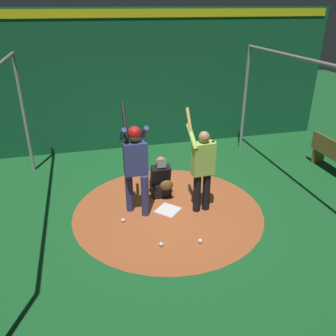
% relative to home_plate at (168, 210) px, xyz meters
% --- Properties ---
extents(ground_plane, '(27.24, 27.24, 0.00)m').
position_rel_home_plate_xyz_m(ground_plane, '(0.00, 0.00, -0.01)').
color(ground_plane, '#195B28').
extents(dirt_circle, '(3.78, 3.78, 0.01)m').
position_rel_home_plate_xyz_m(dirt_circle, '(0.00, 0.00, -0.01)').
color(dirt_circle, '#AD562D').
rests_on(dirt_circle, ground).
extents(home_plate, '(0.59, 0.59, 0.01)m').
position_rel_home_plate_xyz_m(home_plate, '(0.00, 0.00, 0.00)').
color(home_plate, white).
rests_on(home_plate, dirt_circle).
extents(batter, '(0.68, 0.49, 2.14)m').
position_rel_home_plate_xyz_m(batter, '(-0.10, -0.60, 1.09)').
color(batter, navy).
rests_on(batter, ground).
extents(catcher, '(0.58, 0.40, 0.92)m').
position_rel_home_plate_xyz_m(catcher, '(-0.64, 0.01, 0.34)').
color(catcher, black).
rests_on(catcher, ground).
extents(visitor, '(0.55, 0.52, 2.04)m').
position_rel_home_plate_xyz_m(visitor, '(0.12, 0.65, 0.96)').
color(visitor, black).
rests_on(visitor, ground).
extents(back_wall, '(0.23, 11.24, 3.71)m').
position_rel_home_plate_xyz_m(back_wall, '(-3.70, 0.00, 1.86)').
color(back_wall, '#145133').
rests_on(back_wall, ground).
extents(cage_frame, '(5.39, 5.67, 2.84)m').
position_rel_home_plate_xyz_m(cage_frame, '(0.00, 0.00, 1.98)').
color(cage_frame, gray).
rests_on(cage_frame, ground).
extents(baseball_0, '(0.07, 0.07, 0.07)m').
position_rel_home_plate_xyz_m(baseball_0, '(1.07, -0.39, 0.03)').
color(baseball_0, white).
rests_on(baseball_0, dirt_circle).
extents(baseball_1, '(0.07, 0.07, 0.07)m').
position_rel_home_plate_xyz_m(baseball_1, '(1.15, 0.29, 0.03)').
color(baseball_1, white).
rests_on(baseball_1, dirt_circle).
extents(baseball_2, '(0.07, 0.07, 0.07)m').
position_rel_home_plate_xyz_m(baseball_2, '(0.18, -0.93, 0.03)').
color(baseball_2, white).
rests_on(baseball_2, dirt_circle).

